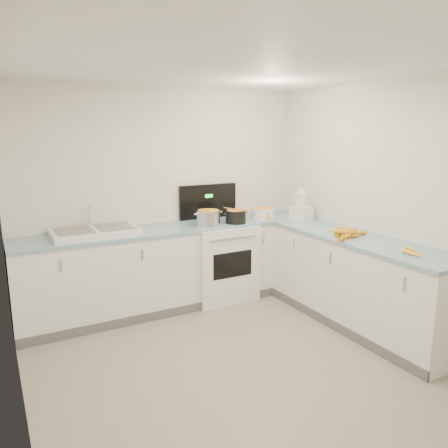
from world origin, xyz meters
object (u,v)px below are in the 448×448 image
black_pot (236,218)px  mixing_bowl (262,214)px  food_processor (301,207)px  spice_jar (268,217)px  sink (95,232)px  extract_bottle (256,216)px  stove (219,260)px  steel_pot (208,219)px

black_pot → mixing_bowl: bearing=6.6°
food_processor → spice_jar: bearing=157.2°
sink → extract_bottle: bearing=-4.4°
sink → extract_bottle: sink is taller
mixing_bowl → food_processor: 0.48m
stove → spice_jar: size_ratio=13.19×
black_pot → spice_jar: (0.40, -0.08, -0.01)m
stove → spice_jar: 0.78m
sink → spice_jar: (1.99, -0.24, 0.01)m
spice_jar → black_pot: bearing=168.3°
steel_pot → food_processor: size_ratio=0.70×
extract_bottle → spice_jar: size_ratio=1.01×
sink → mixing_bowl: size_ratio=2.94×
sink → extract_bottle: size_ratio=8.26×
sink → black_pot: bearing=-5.7°
steel_pot → mixing_bowl: 0.76m
sink → extract_bottle: (1.89, -0.14, 0.01)m
mixing_bowl → spice_jar: size_ratio=2.83×
stove → steel_pot: (-0.20, -0.12, 0.54)m
spice_jar → mixing_bowl: bearing=85.3°
sink → mixing_bowl: (2.00, -0.11, 0.03)m
food_processor → sink: bearing=170.4°
extract_bottle → black_pot: bearing=-177.1°
stove → mixing_bowl: bearing=-9.8°
mixing_bowl → extract_bottle: mixing_bowl is taller
extract_bottle → food_processor: (0.48, -0.26, 0.11)m
extract_bottle → spice_jar: bearing=-43.1°
steel_pot → mixing_bowl: steel_pot is taller
extract_bottle → sink: bearing=175.6°
black_pot → extract_bottle: bearing=2.9°
stove → black_pot: bearing=-44.2°
food_processor → steel_pot: bearing=166.8°
stove → mixing_bowl: 0.78m
stove → steel_pot: bearing=-148.5°
stove → black_pot: 0.57m
mixing_bowl → spice_jar: 0.13m
mixing_bowl → food_processor: bearing=-38.0°
sink → mixing_bowl: bearing=-3.2°
stove → extract_bottle: stove is taller
stove → mixing_bowl: (0.55, -0.10, 0.53)m
mixing_bowl → steel_pot: bearing=-178.0°
food_processor → stove: bearing=157.4°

